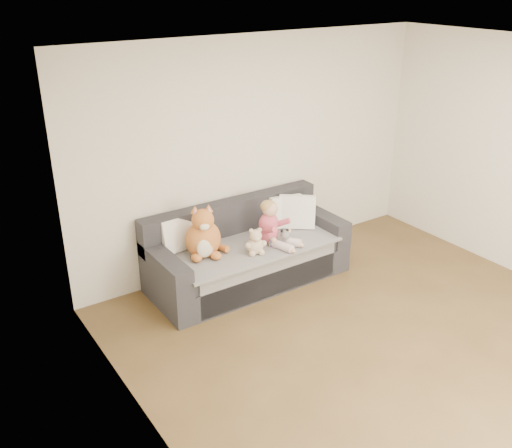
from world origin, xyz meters
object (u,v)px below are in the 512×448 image
(toddler, at_px, (272,226))
(sippy_cup, at_px, (272,242))
(teddy_bear, at_px, (256,243))
(plush_cat, at_px, (204,237))
(sofa, at_px, (246,254))

(toddler, xyz_separation_m, sippy_cup, (-0.05, -0.07, -0.15))
(toddler, bearing_deg, teddy_bear, -179.19)
(plush_cat, bearing_deg, sofa, 22.26)
(toddler, xyz_separation_m, plush_cat, (-0.75, 0.16, 0.01))
(sippy_cup, bearing_deg, toddler, 55.39)
(toddler, height_order, teddy_bear, toddler)
(plush_cat, distance_m, teddy_bear, 0.54)
(toddler, relative_size, teddy_bear, 1.72)
(toddler, bearing_deg, plush_cat, 147.28)
(sofa, bearing_deg, plush_cat, -176.68)
(sofa, bearing_deg, teddy_bear, -104.77)
(teddy_bear, xyz_separation_m, sippy_cup, (0.24, 0.05, -0.06))
(toddler, bearing_deg, sippy_cup, -145.49)
(plush_cat, relative_size, teddy_bear, 1.99)
(plush_cat, height_order, sippy_cup, plush_cat)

